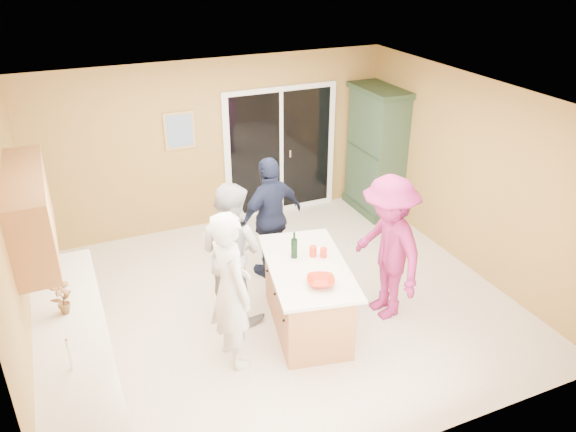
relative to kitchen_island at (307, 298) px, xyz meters
name	(u,v)px	position (x,y,z in m)	size (l,w,h in m)	color
floor	(280,303)	(-0.11, 0.55, -0.40)	(5.50, 5.50, 0.00)	beige
ceiling	(279,100)	(-0.11, 0.55, 2.20)	(5.50, 5.00, 0.10)	white
wall_back	(216,145)	(-0.11, 3.05, 0.90)	(5.50, 0.10, 2.60)	tan
wall_front	(401,336)	(-0.11, -1.95, 0.90)	(5.50, 0.10, 2.60)	tan
wall_left	(23,259)	(-2.86, 0.55, 0.90)	(0.10, 5.00, 2.60)	tan
wall_right	(469,174)	(2.64, 0.55, 0.90)	(0.10, 5.00, 2.60)	tan
left_cabinet_run	(79,384)	(-2.55, -0.50, 0.07)	(0.65, 3.05, 1.24)	#B06C44
upper_cabinets	(30,212)	(-2.68, 0.35, 1.48)	(0.35, 1.60, 0.75)	#B06C44
sliding_door	(281,151)	(0.94, 3.02, 0.65)	(1.90, 0.07, 2.10)	white
framed_picture	(180,131)	(-0.66, 3.03, 1.20)	(0.46, 0.04, 0.56)	tan
kitchen_island	(307,298)	(0.00, 0.00, 0.00)	(1.17, 1.75, 0.84)	#B06C44
green_hutch	(376,153)	(2.38, 2.45, 0.61)	(0.60, 1.13, 2.07)	#233925
woman_white	(231,290)	(-0.96, -0.20, 0.50)	(0.65, 0.43, 1.78)	silver
woman_grey	(231,252)	(-0.70, 0.60, 0.47)	(0.84, 0.65, 1.72)	#AEAEB1
woman_navy	(271,218)	(0.07, 1.27, 0.44)	(0.98, 0.41, 1.68)	#192037
woman_magenta	(388,248)	(0.98, -0.12, 0.50)	(1.16, 0.67, 1.79)	#911F48
serving_bowl	(321,281)	(-0.04, -0.41, 0.48)	(0.30, 0.30, 0.07)	red
tulip_vase	(62,297)	(-2.56, -0.02, 0.73)	(0.19, 0.13, 0.37)	#A51018
tumbler_near	(323,253)	(0.24, 0.09, 0.50)	(0.08, 0.08, 0.11)	red
tumbler_far	(313,251)	(0.14, 0.15, 0.51)	(0.09, 0.09, 0.12)	red
wine_bottle	(294,248)	(-0.07, 0.21, 0.57)	(0.07, 0.07, 0.32)	black
white_plate	(317,251)	(0.22, 0.22, 0.45)	(0.20, 0.20, 0.01)	white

